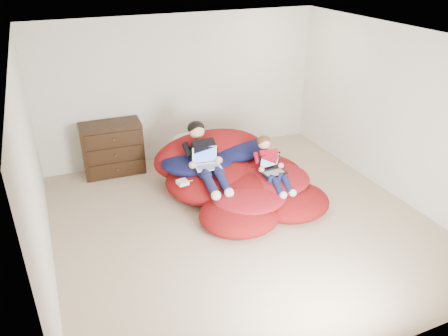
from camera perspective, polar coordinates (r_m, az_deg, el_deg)
room_shell at (r=6.07m, az=2.40°, el=-5.30°), size 5.10×5.10×2.77m
dresser at (r=7.54m, az=-14.35°, el=2.51°), size 1.01×0.58×0.89m
beanbag_pile at (r=6.75m, az=1.53°, el=-1.22°), size 2.25×2.39×0.89m
cream_pillow at (r=7.16m, az=-5.21°, el=3.51°), size 0.43×0.27×0.27m
older_boy at (r=6.46m, az=-2.62°, el=1.70°), size 0.36×1.22×0.77m
younger_boy at (r=6.47m, az=6.07°, el=0.65°), size 0.31×0.93×0.63m
laptop_white at (r=6.40m, az=-2.30°, el=0.90°), size 0.40×0.33×0.27m
laptop_black at (r=6.45m, az=6.25°, el=0.10°), size 0.37×0.31×0.25m
power_adapter at (r=6.32m, az=-5.43°, el=-1.88°), size 0.17×0.17×0.06m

